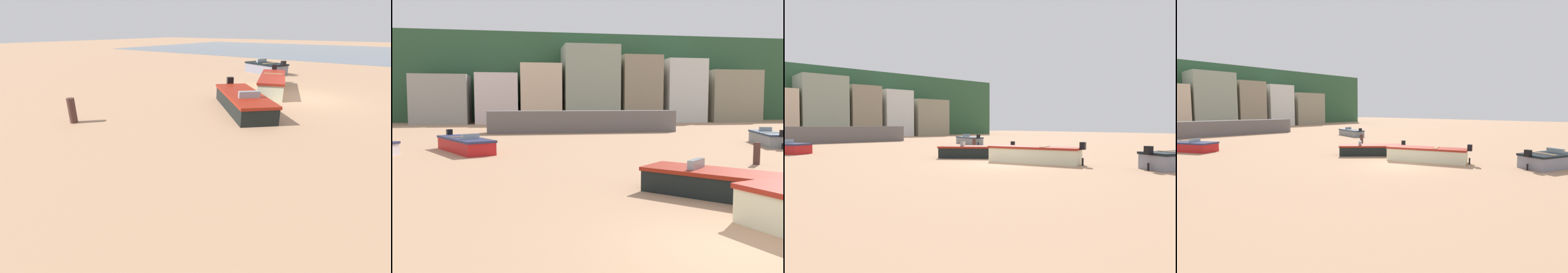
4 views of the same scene
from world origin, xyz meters
TOP-DOWN VIEW (x-y plane):
  - ground_plane at (0.00, 0.00)m, footprint 160.00×160.00m
  - tidal_water at (0.00, -36.00)m, footprint 80.00×36.00m
  - boat_cream_2 at (2.21, -0.55)m, footprint 3.04×5.48m
  - boat_grey_3 at (5.30, -7.01)m, footprint 3.77×2.90m
  - boat_black_5 at (1.73, 4.09)m, footprint 4.39×4.49m
  - mooring_post_near_water at (6.32, 9.67)m, footprint 0.29×0.29m

SIDE VIEW (x-z plane):
  - ground_plane at x=0.00m, z-range 0.00..0.00m
  - tidal_water at x=0.00m, z-range 0.00..0.06m
  - boat_black_5 at x=1.73m, z-range -0.15..0.95m
  - boat_grey_3 at x=5.30m, z-range -0.14..1.03m
  - boat_cream_2 at x=2.21m, z-range -0.15..1.10m
  - mooring_post_near_water at x=6.32m, z-range 0.00..0.99m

